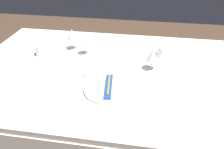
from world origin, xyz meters
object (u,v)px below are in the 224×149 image
at_px(coffee_cup_left, 42,50).
at_px(toothbrush_package, 109,86).
at_px(spoon_dessert, 150,89).
at_px(wine_glass_right, 85,42).
at_px(fork_outer, 81,83).
at_px(dinner_knife, 139,92).
at_px(wine_glass_left, 153,55).
at_px(spoon_soup, 144,87).
at_px(dinner_plate, 109,88).
at_px(coffee_cup_right, 163,51).
at_px(wine_glass_centre, 72,35).

bearing_deg(coffee_cup_left, toothbrush_package, -30.84).
bearing_deg(toothbrush_package, spoon_dessert, 10.77).
distance_m(spoon_dessert, wine_glass_right, 0.57).
bearing_deg(spoon_dessert, wine_glass_right, 143.59).
relative_size(spoon_dessert, coffee_cup_left, 1.94).
bearing_deg(toothbrush_package, fork_outer, 168.15).
distance_m(dinner_knife, wine_glass_left, 0.26).
height_order(dinner_knife, spoon_soup, spoon_soup).
distance_m(toothbrush_package, coffee_cup_left, 0.59).
xyz_separation_m(spoon_dessert, coffee_cup_left, (-0.73, 0.26, 0.05)).
bearing_deg(coffee_cup_left, dinner_knife, -23.85).
relative_size(dinner_plate, coffee_cup_left, 2.38).
relative_size(toothbrush_package, spoon_dessert, 0.97).
height_order(toothbrush_package, wine_glass_left, wine_glass_left).
bearing_deg(wine_glass_left, spoon_soup, -100.92).
bearing_deg(coffee_cup_right, toothbrush_package, -125.97).
bearing_deg(dinner_plate, fork_outer, 168.15).
distance_m(fork_outer, spoon_soup, 0.35).
xyz_separation_m(fork_outer, coffee_cup_right, (0.46, 0.38, 0.04)).
xyz_separation_m(toothbrush_package, coffee_cup_right, (0.30, 0.42, 0.02)).
relative_size(spoon_soup, wine_glass_right, 1.66).
xyz_separation_m(coffee_cup_left, wine_glass_right, (0.28, 0.07, 0.05)).
bearing_deg(wine_glass_centre, toothbrush_package, -52.84).
height_order(toothbrush_package, fork_outer, toothbrush_package).
xyz_separation_m(spoon_dessert, coffee_cup_right, (0.08, 0.37, 0.04)).
height_order(spoon_dessert, coffee_cup_left, coffee_cup_left).
bearing_deg(wine_glass_centre, coffee_cup_right, -1.92).
bearing_deg(wine_glass_right, wine_glass_centre, 149.50).
bearing_deg(coffee_cup_right, spoon_dessert, -101.74).
bearing_deg(coffee_cup_right, wine_glass_right, -175.69).
bearing_deg(coffee_cup_right, dinner_knife, -108.68).
distance_m(spoon_dessert, wine_glass_left, 0.22).
bearing_deg(coffee_cup_right, dinner_plate, -125.97).
xyz_separation_m(wine_glass_centre, wine_glass_right, (0.10, -0.06, -0.02)).
distance_m(toothbrush_package, spoon_dessert, 0.23).
bearing_deg(dinner_knife, dinner_plate, -177.75).
bearing_deg(dinner_knife, toothbrush_package, -177.75).
relative_size(toothbrush_package, wine_glass_left, 1.47).
bearing_deg(spoon_dessert, spoon_soup, 166.57).
relative_size(wine_glass_centre, wine_glass_left, 1.05).
xyz_separation_m(dinner_plate, wine_glass_left, (0.23, 0.24, 0.09)).
relative_size(coffee_cup_left, wine_glass_right, 0.84).
bearing_deg(fork_outer, wine_glass_centre, 112.79).
distance_m(dinner_knife, spoon_dessert, 0.07).
distance_m(fork_outer, wine_glass_right, 0.36).
relative_size(fork_outer, wine_glass_right, 1.70).
distance_m(dinner_plate, coffee_cup_right, 0.51).
bearing_deg(coffee_cup_right, fork_outer, -140.53).
xyz_separation_m(coffee_cup_left, wine_glass_left, (0.73, -0.06, 0.05)).
bearing_deg(coffee_cup_left, spoon_dessert, -19.59).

